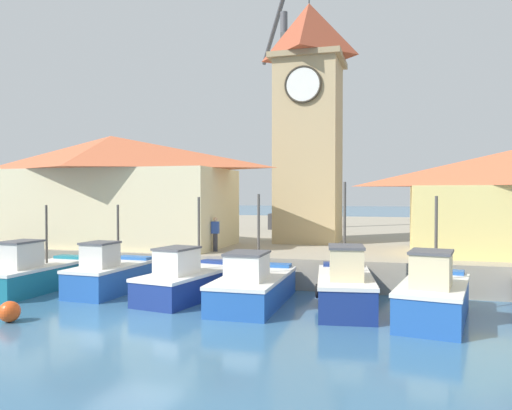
# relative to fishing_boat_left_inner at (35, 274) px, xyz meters

# --- Properties ---
(ground_plane) EXTENTS (300.00, 300.00, 0.00)m
(ground_plane) POSITION_rel_fishing_boat_left_inner_xyz_m (6.52, -3.29, -0.72)
(ground_plane) COLOR #386689
(quay_wharf) EXTENTS (120.00, 40.00, 1.30)m
(quay_wharf) POSITION_rel_fishing_boat_left_inner_xyz_m (6.52, 23.18, -0.07)
(quay_wharf) COLOR #9E937F
(quay_wharf) RESTS_ON ground
(fishing_boat_left_inner) EXTENTS (1.95, 5.07, 3.55)m
(fishing_boat_left_inner) POSITION_rel_fishing_boat_left_inner_xyz_m (0.00, 0.00, 0.00)
(fishing_boat_left_inner) COLOR #196B7F
(fishing_boat_left_inner) RESTS_ON ground
(fishing_boat_mid_left) EXTENTS (2.03, 4.21, 3.57)m
(fishing_boat_mid_left) POSITION_rel_fishing_boat_left_inner_xyz_m (3.14, 0.62, 0.01)
(fishing_boat_mid_left) COLOR #2356A8
(fishing_boat_mid_left) RESTS_ON ground
(fishing_boat_center) EXTENTS (2.76, 5.37, 3.90)m
(fishing_boat_center) POSITION_rel_fishing_boat_left_inner_xyz_m (6.65, 0.56, -0.03)
(fishing_boat_center) COLOR navy
(fishing_boat_center) RESTS_ON ground
(fishing_boat_mid_right) EXTENTS (2.31, 5.28, 4.02)m
(fishing_boat_mid_right) POSITION_rel_fishing_boat_left_inner_xyz_m (9.37, 0.13, -0.04)
(fishing_boat_mid_right) COLOR #2356A8
(fishing_boat_mid_right) RESTS_ON ground
(fishing_boat_right_inner) EXTENTS (2.55, 5.17, 4.46)m
(fishing_boat_right_inner) POSITION_rel_fishing_boat_left_inner_xyz_m (12.63, 0.43, 0.05)
(fishing_boat_right_inner) COLOR navy
(fishing_boat_right_inner) RESTS_ON ground
(fishing_boat_right_outer) EXTENTS (2.68, 5.04, 3.95)m
(fishing_boat_right_outer) POSITION_rel_fishing_boat_left_inner_xyz_m (15.50, -0.41, 0.06)
(fishing_boat_right_outer) COLOR #2356A8
(fishing_boat_right_outer) RESTS_ON ground
(clock_tower) EXTENTS (3.92, 3.92, 15.01)m
(clock_tower) POSITION_rel_fishing_boat_left_inner_xyz_m (9.49, 10.73, 7.67)
(clock_tower) COLOR tan
(clock_tower) RESTS_ON quay_wharf
(warehouse_left) EXTENTS (12.97, 5.94, 5.81)m
(warehouse_left) POSITION_rel_fishing_boat_left_inner_xyz_m (-0.39, 6.31, 3.55)
(warehouse_left) COLOR beige
(warehouse_left) RESTS_ON quay_wharf
(port_crane_near) EXTENTS (4.36, 7.20, 17.99)m
(port_crane_near) POSITION_rel_fishing_boat_left_inner_xyz_m (5.76, 20.44, 7.06)
(port_crane_near) COLOR #353539
(port_crane_near) RESTS_ON quay_wharf
(mooring_buoy) EXTENTS (0.66, 0.66, 0.66)m
(mooring_buoy) POSITION_rel_fishing_boat_left_inner_xyz_m (2.72, -4.37, -0.39)
(mooring_buoy) COLOR #E54C19
(mooring_buoy) RESTS_ON ground
(dock_worker_near_tower) EXTENTS (0.34, 0.22, 1.62)m
(dock_worker_near_tower) POSITION_rel_fishing_boat_left_inner_xyz_m (6.10, 4.87, 1.43)
(dock_worker_near_tower) COLOR #33333D
(dock_worker_near_tower) RESTS_ON quay_wharf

